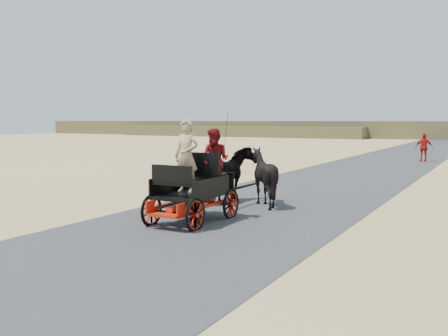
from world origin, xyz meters
The scene contains 9 objects.
ground centered at (0.00, 0.00, 0.00)m, with size 140.00×140.00×0.00m, color tan.
road centered at (0.00, 0.00, 0.01)m, with size 6.00×140.00×0.01m, color #38383A.
ridge_near centered at (-30.00, 58.00, 0.80)m, with size 40.00×4.00×1.60m, color brown.
carriage centered at (-0.61, 0.28, 0.36)m, with size 1.30×2.40×0.72m, color black, non-canonical shape.
horse_left centered at (-1.16, 3.28, 0.85)m, with size 0.91×2.01×1.70m, color black.
horse_right centered at (-0.06, 3.28, 0.85)m, with size 1.37×1.54×1.70m, color black.
driver_man centered at (-0.81, 0.33, 1.62)m, with size 0.66×0.43×1.80m, color tan.
passenger_woman centered at (-0.31, 0.88, 1.51)m, with size 0.77×0.60×1.58m, color #660C0F.
pedestrian centered at (1.92, 22.23, 0.86)m, with size 1.01×0.42×1.73m, color #B61614.
Camera 1 is at (6.00, -9.97, 2.50)m, focal length 40.00 mm.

